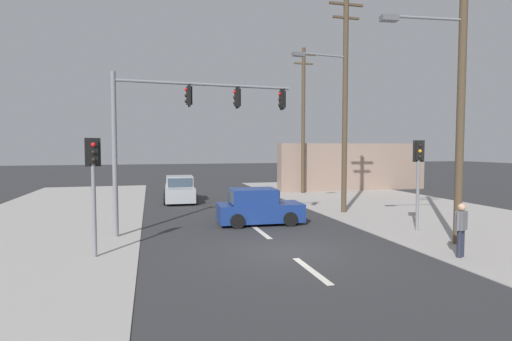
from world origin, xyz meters
name	(u,v)px	position (x,y,z in m)	size (l,w,h in m)	color
ground_plane	(287,252)	(0.00, 0.00, 0.00)	(140.00, 140.00, 0.00)	#303033
lane_dash_near	(312,270)	(0.00, -2.00, 0.00)	(0.20, 2.40, 0.01)	silver
lane_dash_mid	(261,232)	(0.00, 3.00, 0.00)	(0.20, 2.40, 0.01)	silver
lane_dash_far	(235,212)	(0.00, 8.00, 0.00)	(0.20, 2.40, 0.01)	silver
kerb_right_verge	(473,225)	(9.00, 2.00, 0.01)	(10.00, 44.00, 0.02)	#A39E99
kerb_left_verge	(25,239)	(-8.50, 4.00, 0.01)	(8.00, 40.00, 0.02)	#A39E99
utility_pole_foreground_right	(458,79)	(5.78, -0.55, 5.55)	(3.78, 0.58, 10.37)	#4C3D2B
utility_pole_midground_right	(343,98)	(5.18, 6.47, 5.76)	(3.78, 0.55, 10.77)	#4C3D2B
utility_pole_background_right	(303,118)	(6.46, 15.01, 5.40)	(1.80, 0.26, 10.31)	#4C3D2B
traffic_signal_mast	(181,119)	(-2.99, 3.68, 4.35)	(6.88, 0.68, 6.00)	slate
pedestal_signal_right_kerb	(418,170)	(5.97, 1.62, 2.42)	(0.44, 0.31, 3.56)	slate
pedestal_signal_left_kerb	(93,177)	(-5.75, 0.83, 2.42)	(0.43, 0.31, 3.56)	slate
shopfront_wall_far	(353,167)	(11.00, 16.00, 1.80)	(12.00, 1.00, 3.60)	gray
hatchback_oncoming_mid	(258,208)	(0.32, 4.64, 0.70)	(3.70, 1.90, 1.53)	navy
sedan_crossing_left	(180,190)	(-2.42, 12.77, 0.70)	(2.02, 4.30, 1.56)	#A3A8AD
pedestrian_at_kerb	(461,227)	(4.76, -1.99, 0.93)	(0.51, 0.36, 1.63)	#232838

